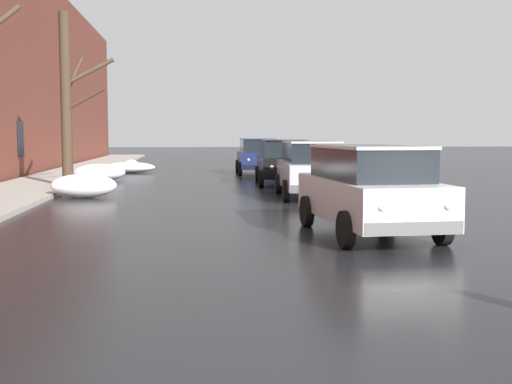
# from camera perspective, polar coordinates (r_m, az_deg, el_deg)

# --- Properties ---
(left_sidewalk_slab) EXTENTS (3.14, 80.00, 0.14)m
(left_sidewalk_slab) POSITION_cam_1_polar(r_m,az_deg,el_deg) (23.20, -20.50, -0.19)
(left_sidewalk_slab) COLOR #A8A399
(left_sidewalk_slab) RESTS_ON ground
(snow_bank_near_corner_left) EXTENTS (2.10, 1.14, 0.77)m
(snow_bank_near_corner_left) POSITION_cam_1_polar(r_m,az_deg,el_deg) (21.91, -14.70, 0.51)
(snow_bank_near_corner_left) COLOR white
(snow_bank_near_corner_left) RESTS_ON ground
(snow_bank_along_left_kerb) EXTENTS (1.66, 1.00, 0.64)m
(snow_bank_along_left_kerb) POSITION_cam_1_polar(r_m,az_deg,el_deg) (23.33, 8.74, 0.69)
(snow_bank_along_left_kerb) COLOR white
(snow_bank_along_left_kerb) RESTS_ON ground
(snow_bank_mid_block_left) EXTENTS (2.73, 1.34, 0.70)m
(snow_bank_mid_block_left) POSITION_cam_1_polar(r_m,az_deg,el_deg) (35.39, -10.88, 2.10)
(snow_bank_mid_block_left) COLOR white
(snow_bank_mid_block_left) RESTS_ON ground
(snow_bank_near_corner_right) EXTENTS (1.94, 0.98, 0.75)m
(snow_bank_near_corner_right) POSITION_cam_1_polar(r_m,az_deg,el_deg) (32.39, 4.18, 2.05)
(snow_bank_near_corner_right) COLOR white
(snow_bank_near_corner_right) RESTS_ON ground
(snow_bank_along_right_kerb) EXTENTS (2.23, 1.28, 0.76)m
(snow_bank_along_right_kerb) POSITION_cam_1_polar(r_m,az_deg,el_deg) (29.46, -13.48, 1.61)
(snow_bank_along_right_kerb) COLOR white
(snow_bank_along_right_kerb) RESTS_ON ground
(bare_tree_mid_block) EXTENTS (1.91, 1.67, 6.41)m
(bare_tree_mid_block) POSITION_cam_1_polar(r_m,az_deg,el_deg) (25.20, -15.92, 7.68)
(bare_tree_mid_block) COLOR #423323
(bare_tree_mid_block) RESTS_ON ground
(suv_white_approaching_near_lane) EXTENTS (2.29, 4.77, 1.82)m
(suv_white_approaching_near_lane) POSITION_cam_1_polar(r_m,az_deg,el_deg) (13.55, 9.68, 0.48)
(suv_white_approaching_near_lane) COLOR silver
(suv_white_approaching_near_lane) RESTS_ON ground
(suv_silver_parked_kerbside_close) EXTENTS (2.18, 4.63, 1.82)m
(suv_silver_parked_kerbside_close) POSITION_cam_1_polar(r_m,az_deg,el_deg) (21.39, 4.73, 2.17)
(suv_silver_parked_kerbside_close) COLOR #B7B7BC
(suv_silver_parked_kerbside_close) RESTS_ON ground
(suv_black_parked_kerbside_mid) EXTENTS (2.25, 4.71, 1.82)m
(suv_black_parked_kerbside_mid) POSITION_cam_1_polar(r_m,az_deg,el_deg) (26.90, 2.31, 2.77)
(suv_black_parked_kerbside_mid) COLOR black
(suv_black_parked_kerbside_mid) RESTS_ON ground
(suv_darkblue_parked_far_down_block) EXTENTS (2.19, 4.88, 1.82)m
(suv_darkblue_parked_far_down_block) POSITION_cam_1_polar(r_m,az_deg,el_deg) (33.85, 0.13, 3.24)
(suv_darkblue_parked_far_down_block) COLOR navy
(suv_darkblue_parked_far_down_block) RESTS_ON ground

